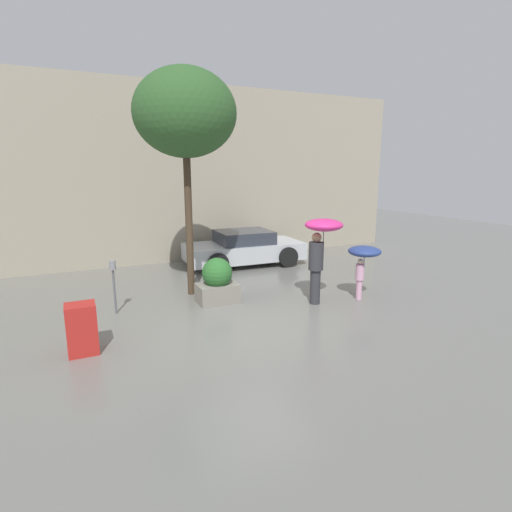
# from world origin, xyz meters

# --- Properties ---
(ground_plane) EXTENTS (40.00, 40.00, 0.00)m
(ground_plane) POSITION_xyz_m (0.00, 0.00, 0.00)
(ground_plane) COLOR slate
(building_facade) EXTENTS (18.00, 0.30, 6.00)m
(building_facade) POSITION_xyz_m (0.00, 6.50, 3.00)
(building_facade) COLOR #9E937F
(building_facade) RESTS_ON ground
(planter_box) EXTENTS (0.98, 0.73, 1.10)m
(planter_box) POSITION_xyz_m (-0.10, 1.57, 0.52)
(planter_box) COLOR gray
(planter_box) RESTS_ON ground
(person_adult) EXTENTS (0.89, 0.89, 2.05)m
(person_adult) POSITION_xyz_m (2.08, 0.45, 1.53)
(person_adult) COLOR #2D2D33
(person_adult) RESTS_ON ground
(person_child) EXTENTS (0.80, 0.80, 1.34)m
(person_child) POSITION_xyz_m (3.24, 0.27, 1.11)
(person_child) COLOR #D199B7
(person_child) RESTS_ON ground
(parked_car_near) EXTENTS (3.98, 2.11, 1.16)m
(parked_car_near) POSITION_xyz_m (2.06, 4.95, 0.55)
(parked_car_near) COLOR #B7BCC1
(parked_car_near) RESTS_ON ground
(street_tree) EXTENTS (2.46, 2.46, 5.53)m
(street_tree) POSITION_xyz_m (-0.49, 2.50, 4.46)
(street_tree) COLOR #423323
(street_tree) RESTS_ON ground
(parking_meter) EXTENTS (0.14, 0.14, 1.21)m
(parking_meter) POSITION_xyz_m (-2.44, 1.79, 0.87)
(parking_meter) COLOR #595B60
(parking_meter) RESTS_ON ground
(newspaper_box) EXTENTS (0.50, 0.44, 0.90)m
(newspaper_box) POSITION_xyz_m (-3.17, -0.05, 0.45)
(newspaper_box) COLOR #B2231E
(newspaper_box) RESTS_ON ground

